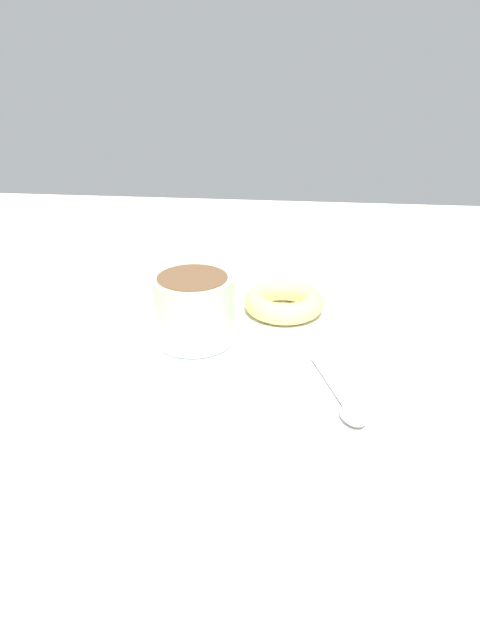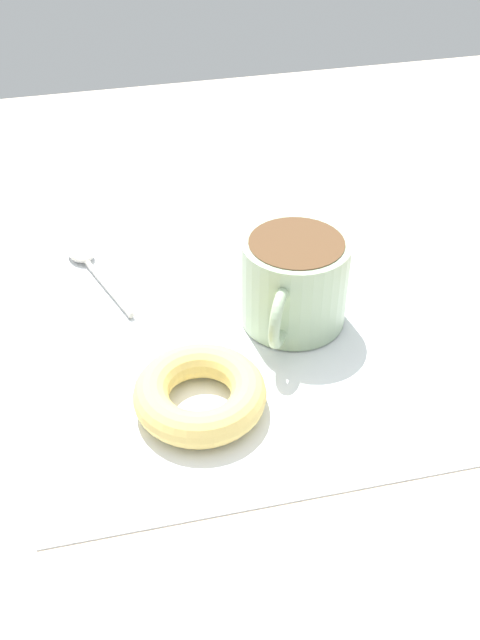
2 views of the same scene
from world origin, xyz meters
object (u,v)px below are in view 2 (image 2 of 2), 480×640
object	(u,v)px
spoon	(88,262)
sugar_cube	(294,245)
coffee_cup	(294,281)
donut	(200,394)

from	to	relation	value
spoon	sugar_cube	size ratio (longest dim) A/B	8.01
coffee_cup	sugar_cube	xyz separation A→B (cm)	(-3.27, -10.01, -3.27)
spoon	coffee_cup	bearing A→B (deg)	143.00
spoon	donut	bearing A→B (deg)	107.81
spoon	sugar_cube	distance (cm)	20.18
coffee_cup	donut	xyz separation A→B (cm)	(9.95, 8.54, -2.72)
coffee_cup	spoon	world-z (taller)	coffee_cup
donut	spoon	xyz separation A→B (cm)	(6.79, -21.15, -0.96)
spoon	sugar_cube	xyz separation A→B (cm)	(-20.01, 2.60, 0.42)
sugar_cube	donut	bearing A→B (deg)	54.54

